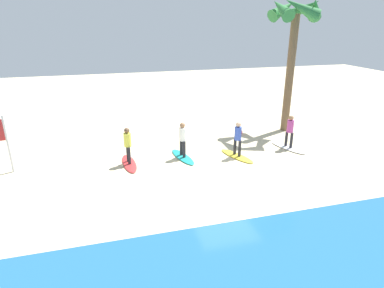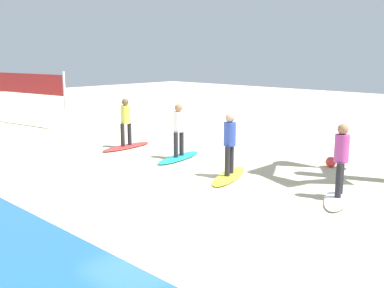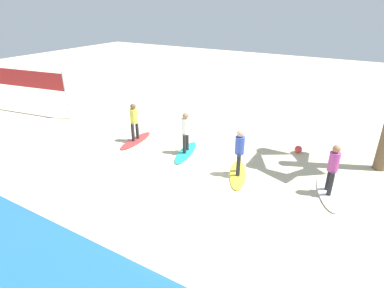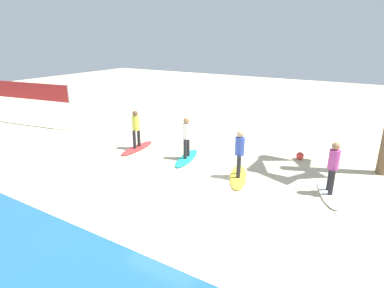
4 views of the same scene
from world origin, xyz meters
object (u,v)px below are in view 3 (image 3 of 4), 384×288
at_px(surfer_teal, 186,130).
at_px(surfer_red, 134,119).
at_px(surfer_white, 333,166).
at_px(surfboard_teal, 186,152).
at_px(surfboard_yellow, 238,174).
at_px(surfer_yellow, 240,149).
at_px(beach_ball, 298,149).
at_px(surfboard_white, 327,193).
at_px(surfboard_red, 136,140).

relative_size(surfer_teal, surfer_red, 1.00).
bearing_deg(surfer_red, surfer_teal, -177.84).
relative_size(surfer_white, surfboard_teal, 0.78).
height_order(surfer_white, surfboard_teal, surfer_white).
distance_m(surfboard_yellow, surfer_red, 5.14).
xyz_separation_m(surfer_yellow, surfer_teal, (2.51, -0.59, 0.00)).
bearing_deg(beach_ball, surfboard_yellow, 64.32).
height_order(surfboard_teal, surfer_teal, surfer_teal).
distance_m(surfboard_white, surfer_white, 0.99).
bearing_deg(surfer_yellow, beach_ball, -115.68).
bearing_deg(surfboard_red, surfboard_yellow, 80.09).
xyz_separation_m(surfboard_red, beach_ball, (-6.44, -2.44, 0.11)).
relative_size(surfer_teal, surfboard_red, 0.78).
bearing_deg(surfboard_teal, surfer_white, 75.50).
distance_m(surfboard_red, surfer_red, 0.99).
xyz_separation_m(surfboard_yellow, beach_ball, (-1.41, -2.94, 0.11)).
relative_size(surfer_white, surfboard_red, 0.78).
distance_m(surfer_white, surfer_yellow, 2.95).
height_order(surfer_teal, beach_ball, surfer_teal).
height_order(surfer_white, surfboard_red, surfer_white).
bearing_deg(beach_ball, surfboard_red, 20.79).
relative_size(surfboard_white, beach_ball, 6.94).
height_order(surfboard_yellow, surfer_red, surfer_red).
bearing_deg(surfer_yellow, surfer_red, -5.60).
bearing_deg(surfer_yellow, surfboard_white, -173.52).
bearing_deg(surfer_white, surfboard_red, -1.15).
relative_size(surfboard_teal, surfboard_red, 1.00).
bearing_deg(surfer_teal, surfboard_white, 177.32).
distance_m(surfer_white, surfboard_teal, 5.53).
bearing_deg(surfboard_yellow, surfboard_teal, -123.90).
xyz_separation_m(surfboard_yellow, surfer_red, (5.02, -0.49, 0.99)).
distance_m(surfboard_teal, surfer_teal, 0.99).
distance_m(surfboard_white, surfboard_yellow, 2.95).
bearing_deg(surfer_red, surfer_white, 178.85).
distance_m(surfer_yellow, surfer_red, 5.05).
distance_m(surfboard_yellow, surfer_yellow, 0.99).
relative_size(surfer_yellow, surfboard_teal, 0.78).
relative_size(surfboard_teal, surfer_teal, 1.28).
bearing_deg(surfer_white, surfboard_teal, -2.68).
distance_m(surfboard_white, surfboard_teal, 5.44).
distance_m(surfboard_yellow, surfer_teal, 2.76).
bearing_deg(surfer_red, surfboard_teal, -177.84).
height_order(surfboard_white, surfer_yellow, surfer_yellow).
bearing_deg(surfer_yellow, surfboard_teal, -13.19).
xyz_separation_m(surfboard_teal, surfboard_red, (2.52, 0.09, 0.00)).
xyz_separation_m(surfboard_white, surfboard_yellow, (2.93, 0.33, 0.00)).
xyz_separation_m(surfboard_teal, beach_ball, (-3.92, -2.35, 0.11)).
relative_size(surfer_yellow, surfer_teal, 1.00).
xyz_separation_m(surfer_red, beach_ball, (-6.44, -2.44, -0.89)).
distance_m(surfer_yellow, surfboard_teal, 2.76).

